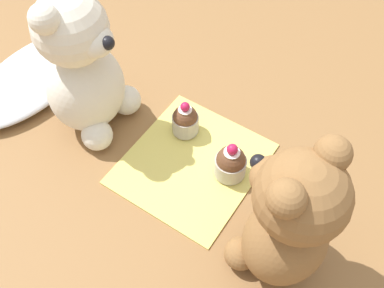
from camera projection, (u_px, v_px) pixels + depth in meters
name	position (u px, v px, depth m)	size (l,w,h in m)	color
ground_plane	(192.00, 164.00, 0.75)	(4.00, 4.00, 0.00)	olive
knitted_placemat	(192.00, 163.00, 0.74)	(0.23, 0.21, 0.01)	#E0D166
tulle_cloth	(34.00, 76.00, 0.84)	(0.30, 0.15, 0.04)	silver
teddy_bear_cream	(83.00, 69.00, 0.71)	(0.15, 0.14, 0.27)	silver
teddy_bear_tan	(290.00, 220.00, 0.55)	(0.14, 0.14, 0.25)	olive
cupcake_near_cream_bear	(185.00, 120.00, 0.76)	(0.05, 0.05, 0.07)	#B2ADA3
cupcake_near_tan_bear	(231.00, 163.00, 0.71)	(0.05, 0.05, 0.07)	#B2ADA3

